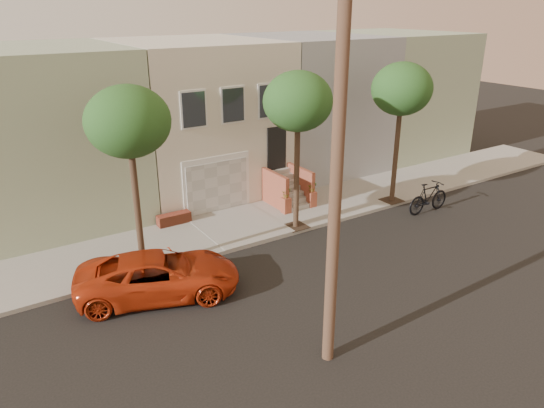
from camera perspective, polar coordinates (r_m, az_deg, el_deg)
ground at (r=17.75m, az=7.37°, el=-8.00°), size 90.00×90.00×0.00m
sidewalk at (r=21.60m, az=-1.72°, el=-1.98°), size 40.00×3.70×0.15m
house_row at (r=25.50m, az=-8.73°, el=9.89°), size 33.10×11.70×7.00m
tree_left at (r=16.59m, az=-15.87°, el=8.76°), size 2.70×2.57×6.30m
tree_mid at (r=19.45m, az=2.94°, el=11.34°), size 2.70×2.57×6.30m
tree_right at (r=23.06m, az=14.39°, el=12.32°), size 2.70×2.57×6.30m
pickup_truck at (r=16.59m, az=-12.64°, el=-7.81°), size 5.59×3.91×1.42m
motorcycle at (r=23.55m, az=17.20°, el=0.71°), size 2.35×0.68×1.41m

